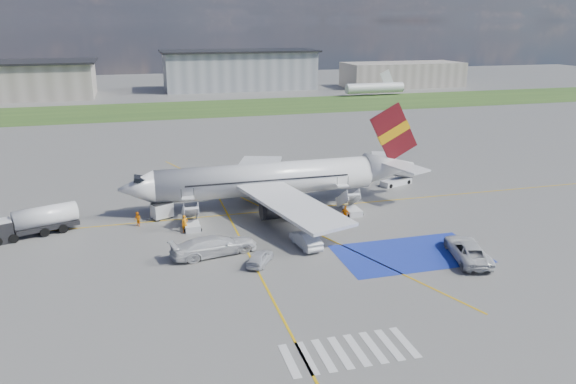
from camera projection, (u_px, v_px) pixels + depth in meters
name	position (u px, v px, depth m)	size (l,w,h in m)	color
ground	(299.00, 249.00, 55.17)	(400.00, 400.00, 0.00)	#60605E
grass_strip	(192.00, 109.00, 142.71)	(400.00, 30.00, 0.01)	#2D4C1E
taxiway_line_main	(270.00, 211.00, 66.23)	(120.00, 0.20, 0.01)	gold
taxiway_line_cross	(274.00, 303.00, 44.68)	(0.20, 60.00, 0.01)	gold
taxiway_line_diag	(270.00, 211.00, 66.23)	(0.20, 60.00, 0.01)	gold
staging_box	(410.00, 254.00, 54.05)	(14.00, 8.00, 0.01)	#1A2FA0
crosswalk	(349.00, 351.00, 38.13)	(9.00, 4.00, 0.01)	silver
terminal_centre	(240.00, 71.00, 182.93)	(48.00, 18.00, 12.00)	gray
terminal_east	(402.00, 75.00, 191.15)	(40.00, 16.00, 8.00)	gray
airliner	(278.00, 178.00, 67.47)	(36.81, 32.95, 11.92)	silver
airstairs_fwd	(192.00, 223.00, 60.58)	(1.90, 5.20, 3.60)	silver
airstairs_aft	(351.00, 208.00, 65.32)	(1.90, 5.20, 3.60)	silver
fuel_tanker	(35.00, 224.00, 58.53)	(8.85, 5.06, 2.94)	black
gpu_cart	(162.00, 211.00, 63.55)	(2.63, 2.22, 1.88)	silver
belt_loader	(396.00, 182.00, 76.76)	(5.12, 3.11, 1.48)	silver
car_silver_a	(260.00, 257.00, 51.61)	(1.57, 3.90, 1.33)	silver
car_silver_b	(306.00, 239.00, 55.56)	(1.68, 4.80, 1.58)	silver
van_white_a	(468.00, 247.00, 52.80)	(2.80, 6.07, 2.28)	silver
van_white_b	(214.00, 242.00, 53.58)	(2.57, 6.32, 2.48)	silver
crew_fwd	(185.00, 224.00, 59.40)	(0.69, 0.45, 1.89)	orange
crew_nose	(138.00, 219.00, 61.12)	(0.79, 0.62, 1.63)	orange
crew_aft	(345.00, 213.00, 62.68)	(1.05, 0.44, 1.80)	orange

